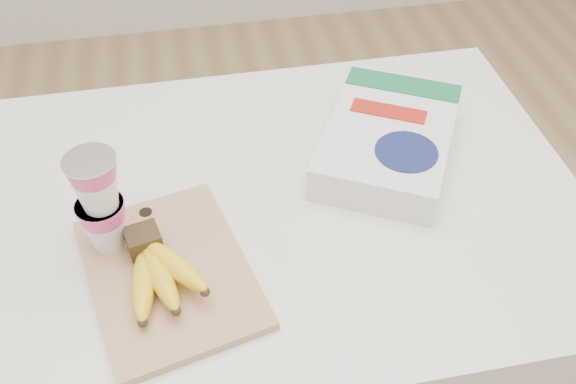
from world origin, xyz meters
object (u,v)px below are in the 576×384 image
(cutting_board, at_px, (169,273))
(table, at_px, (259,339))
(bananas, at_px, (157,270))
(cereal_box, at_px, (388,140))
(yogurt_stack, at_px, (99,201))

(cutting_board, bearing_deg, table, 30.22)
(bananas, distance_m, cereal_box, 0.46)
(cutting_board, height_order, cereal_box, cereal_box)
(cutting_board, relative_size, cereal_box, 0.82)
(table, xyz_separation_m, cutting_board, (-0.14, -0.13, 0.42))
(cutting_board, xyz_separation_m, yogurt_stack, (-0.08, 0.07, 0.10))
(table, distance_m, cutting_board, 0.46)
(bananas, bearing_deg, table, 43.66)
(cutting_board, distance_m, yogurt_stack, 0.14)
(table, distance_m, bananas, 0.49)
(bananas, bearing_deg, cereal_box, 27.81)
(yogurt_stack, bearing_deg, cereal_box, 15.70)
(bananas, bearing_deg, yogurt_stack, 129.30)
(bananas, relative_size, cereal_box, 0.47)
(table, bearing_deg, bananas, -136.34)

